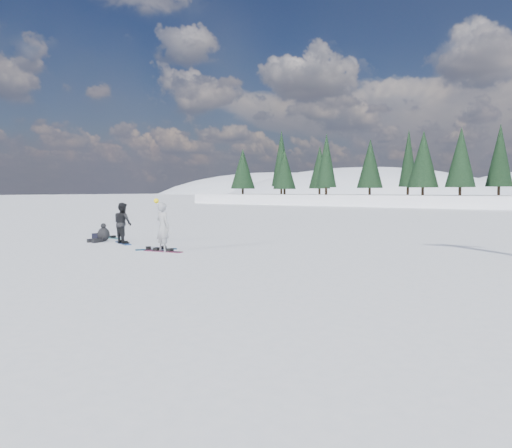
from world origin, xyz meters
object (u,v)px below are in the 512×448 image
(snowboarder_woman, at_px, (163,227))
(seated_rider, at_px, (103,235))
(gear_bag, at_px, (98,237))
(snowboarder_man, at_px, (123,223))
(snowboard_loose_c, at_px, (110,238))
(snowboard_loose_a, at_px, (156,249))

(snowboarder_woman, xyz_separation_m, seated_rider, (-4.64, 0.87, -0.59))
(snowboarder_woman, height_order, gear_bag, snowboarder_woman)
(seated_rider, bearing_deg, snowboarder_man, 0.21)
(snowboard_loose_c, bearing_deg, snowboarder_man, -18.69)
(gear_bag, bearing_deg, seated_rider, -19.69)
(snowboarder_woman, relative_size, snowboard_loose_a, 1.27)
(snowboarder_man, xyz_separation_m, seated_rider, (-1.29, -0.04, -0.54))
(snowboarder_man, height_order, seated_rider, snowboarder_man)
(seated_rider, distance_m, snowboard_loose_c, 1.69)
(snowboarder_woman, bearing_deg, snowboard_loose_a, -11.80)
(gear_bag, bearing_deg, snowboarder_man, -6.04)
(snowboard_loose_c, bearing_deg, snowboarder_woman, -12.64)
(snowboarder_woman, bearing_deg, gear_bag, -2.56)
(seated_rider, height_order, snowboard_loose_a, seated_rider)
(snowboard_loose_c, bearing_deg, seated_rider, -39.86)
(snowboarder_man, distance_m, snowboard_loose_c, 2.82)
(snowboarder_woman, xyz_separation_m, snowboard_loose_a, (-0.64, 0.25, -0.87))
(seated_rider, relative_size, snowboard_loose_a, 0.62)
(snowboard_loose_c, distance_m, snowboard_loose_a, 5.46)
(snowboarder_man, bearing_deg, snowboarder_woman, 174.82)
(gear_bag, height_order, snowboard_loose_c, gear_bag)
(snowboarder_man, distance_m, seated_rider, 1.40)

